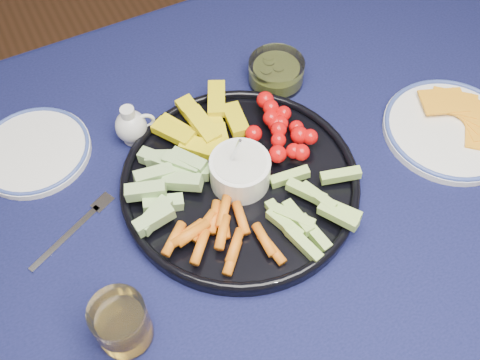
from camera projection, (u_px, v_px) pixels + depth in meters
name	position (u px, v px, depth m)	size (l,w,h in m)	color
dining_table	(280.00, 212.00, 0.99)	(1.67, 1.07, 0.75)	#4A2818
crudite_platter	(238.00, 179.00, 0.89)	(0.40, 0.40, 0.13)	black
creamer_pitcher	(132.00, 126.00, 0.95)	(0.07, 0.06, 0.08)	silver
pickle_bowl	(276.00, 73.00, 1.04)	(0.11, 0.11, 0.05)	silver
cheese_plate	(451.00, 128.00, 0.97)	(0.24, 0.24, 0.03)	white
juice_tumbler	(123.00, 325.00, 0.74)	(0.08, 0.08, 0.09)	silver
fork_left	(79.00, 225.00, 0.87)	(0.16, 0.09, 0.00)	silver
side_plate_extra	(34.00, 151.00, 0.95)	(0.20, 0.20, 0.02)	white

